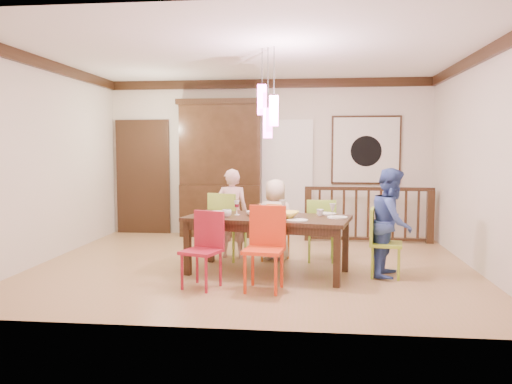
# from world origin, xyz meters

# --- Properties ---
(floor) EXTENTS (6.00, 6.00, 0.00)m
(floor) POSITION_xyz_m (0.00, 0.00, 0.00)
(floor) COLOR #A68650
(floor) RESTS_ON ground
(ceiling) EXTENTS (6.00, 6.00, 0.00)m
(ceiling) POSITION_xyz_m (0.00, 0.00, 2.90)
(ceiling) COLOR white
(ceiling) RESTS_ON wall_back
(wall_back) EXTENTS (6.00, 0.00, 6.00)m
(wall_back) POSITION_xyz_m (0.00, 2.50, 1.45)
(wall_back) COLOR beige
(wall_back) RESTS_ON floor
(wall_left) EXTENTS (0.00, 5.00, 5.00)m
(wall_left) POSITION_xyz_m (-3.00, 0.00, 1.45)
(wall_left) COLOR beige
(wall_left) RESTS_ON floor
(wall_right) EXTENTS (0.00, 5.00, 5.00)m
(wall_right) POSITION_xyz_m (3.00, 0.00, 1.45)
(wall_right) COLOR beige
(wall_right) RESTS_ON floor
(crown_molding) EXTENTS (6.00, 5.00, 0.16)m
(crown_molding) POSITION_xyz_m (0.00, 0.00, 2.82)
(crown_molding) COLOR black
(crown_molding) RESTS_ON wall_back
(panel_door) EXTENTS (1.04, 0.07, 2.24)m
(panel_door) POSITION_xyz_m (-2.40, 2.45, 1.05)
(panel_door) COLOR black
(panel_door) RESTS_ON wall_back
(white_doorway) EXTENTS (0.97, 0.05, 2.22)m
(white_doorway) POSITION_xyz_m (0.35, 2.46, 1.05)
(white_doorway) COLOR silver
(white_doorway) RESTS_ON wall_back
(painting) EXTENTS (1.25, 0.06, 1.25)m
(painting) POSITION_xyz_m (1.80, 2.46, 1.60)
(painting) COLOR black
(painting) RESTS_ON wall_back
(pendant_cluster) EXTENTS (0.27, 0.21, 1.14)m
(pendant_cluster) POSITION_xyz_m (0.24, -0.45, 2.11)
(pendant_cluster) COLOR #FF4CC4
(pendant_cluster) RESTS_ON ceiling
(dining_table) EXTENTS (2.22, 1.33, 0.75)m
(dining_table) POSITION_xyz_m (0.24, -0.45, 0.67)
(dining_table) COLOR black
(dining_table) RESTS_ON floor
(chair_far_left) EXTENTS (0.58, 0.58, 0.99)m
(chair_far_left) POSITION_xyz_m (-0.40, 0.32, 0.57)
(chair_far_left) COLOR #9DC93E
(chair_far_left) RESTS_ON floor
(chair_far_mid) EXTENTS (0.46, 0.46, 0.84)m
(chair_far_mid) POSITION_xyz_m (0.29, 0.32, 0.48)
(chair_far_mid) COLOR orange
(chair_far_mid) RESTS_ON floor
(chair_far_right) EXTENTS (0.41, 0.41, 0.91)m
(chair_far_right) POSITION_xyz_m (0.95, 0.36, 0.52)
(chair_far_right) COLOR #85BB34
(chair_far_right) RESTS_ON floor
(chair_near_left) EXTENTS (0.51, 0.51, 0.89)m
(chair_near_left) POSITION_xyz_m (-0.47, -1.21, 0.51)
(chair_near_left) COLOR maroon
(chair_near_left) RESTS_ON floor
(chair_near_mid) EXTENTS (0.49, 0.49, 0.96)m
(chair_near_mid) POSITION_xyz_m (0.27, -1.24, 0.55)
(chair_near_mid) COLOR red
(chair_near_mid) RESTS_ON floor
(chair_end_right) EXTENTS (0.45, 0.45, 0.87)m
(chair_end_right) POSITION_xyz_m (1.75, -0.47, 0.50)
(chair_end_right) COLOR #93B228
(chair_end_right) RESTS_ON floor
(china_hutch) EXTENTS (1.60, 0.46, 2.53)m
(china_hutch) POSITION_xyz_m (-0.85, 2.30, 1.27)
(china_hutch) COLOR black
(china_hutch) RESTS_ON floor
(balustrade) EXTENTS (2.21, 0.13, 0.96)m
(balustrade) POSITION_xyz_m (1.80, 1.95, 0.50)
(balustrade) COLOR black
(balustrade) RESTS_ON floor
(person_far_left) EXTENTS (0.50, 0.35, 1.33)m
(person_far_left) POSITION_xyz_m (-0.37, 0.45, 0.66)
(person_far_left) COLOR beige
(person_far_left) RESTS_ON floor
(person_far_mid) EXTENTS (0.66, 0.52, 1.19)m
(person_far_mid) POSITION_xyz_m (0.29, 0.37, 0.59)
(person_far_mid) COLOR beige
(person_far_mid) RESTS_ON floor
(person_end_right) EXTENTS (0.69, 0.79, 1.38)m
(person_end_right) POSITION_xyz_m (1.82, -0.41, 0.69)
(person_end_right) COLOR #38529D
(person_end_right) RESTS_ON floor
(serving_bowl) EXTENTS (0.46, 0.46, 0.09)m
(serving_bowl) POSITION_xyz_m (0.46, -0.60, 0.79)
(serving_bowl) COLOR yellow
(serving_bowl) RESTS_ON dining_table
(small_bowl) EXTENTS (0.24, 0.24, 0.06)m
(small_bowl) POSITION_xyz_m (0.05, -0.39, 0.78)
(small_bowl) COLOR white
(small_bowl) RESTS_ON dining_table
(cup_left) EXTENTS (0.13, 0.13, 0.10)m
(cup_left) POSITION_xyz_m (-0.28, -0.56, 0.80)
(cup_left) COLOR silver
(cup_left) RESTS_ON dining_table
(cup_right) EXTENTS (0.10, 0.10, 0.09)m
(cup_right) POSITION_xyz_m (0.92, -0.31, 0.79)
(cup_right) COLOR silver
(cup_right) RESTS_ON dining_table
(plate_far_left) EXTENTS (0.26, 0.26, 0.01)m
(plate_far_left) POSITION_xyz_m (-0.48, -0.14, 0.76)
(plate_far_left) COLOR white
(plate_far_left) RESTS_ON dining_table
(plate_far_mid) EXTENTS (0.26, 0.26, 0.01)m
(plate_far_mid) POSITION_xyz_m (0.28, -0.12, 0.76)
(plate_far_mid) COLOR white
(plate_far_mid) RESTS_ON dining_table
(plate_far_right) EXTENTS (0.26, 0.26, 0.01)m
(plate_far_right) POSITION_xyz_m (1.01, -0.13, 0.76)
(plate_far_right) COLOR white
(plate_far_right) RESTS_ON dining_table
(plate_near_left) EXTENTS (0.26, 0.26, 0.01)m
(plate_near_left) POSITION_xyz_m (-0.41, -0.80, 0.76)
(plate_near_left) COLOR white
(plate_near_left) RESTS_ON dining_table
(plate_near_mid) EXTENTS (0.26, 0.26, 0.01)m
(plate_near_mid) POSITION_xyz_m (0.63, -0.80, 0.76)
(plate_near_mid) COLOR white
(plate_near_mid) RESTS_ON dining_table
(plate_end_right) EXTENTS (0.26, 0.26, 0.01)m
(plate_end_right) POSITION_xyz_m (1.13, -0.48, 0.76)
(plate_end_right) COLOR white
(plate_end_right) RESTS_ON dining_table
(wine_glass_a) EXTENTS (0.08, 0.08, 0.19)m
(wine_glass_a) POSITION_xyz_m (-0.18, -0.34, 0.84)
(wine_glass_a) COLOR #590C19
(wine_glass_a) RESTS_ON dining_table
(wine_glass_b) EXTENTS (0.08, 0.08, 0.19)m
(wine_glass_b) POSITION_xyz_m (0.43, -0.19, 0.84)
(wine_glass_b) COLOR silver
(wine_glass_b) RESTS_ON dining_table
(wine_glass_c) EXTENTS (0.08, 0.08, 0.19)m
(wine_glass_c) POSITION_xyz_m (0.21, -0.70, 0.84)
(wine_glass_c) COLOR #590C19
(wine_glass_c) RESTS_ON dining_table
(wine_glass_d) EXTENTS (0.08, 0.08, 0.19)m
(wine_glass_d) POSITION_xyz_m (1.07, -0.56, 0.84)
(wine_glass_d) COLOR silver
(wine_glass_d) RESTS_ON dining_table
(napkin) EXTENTS (0.18, 0.14, 0.01)m
(napkin) POSITION_xyz_m (0.25, -0.80, 0.76)
(napkin) COLOR #D83359
(napkin) RESTS_ON dining_table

